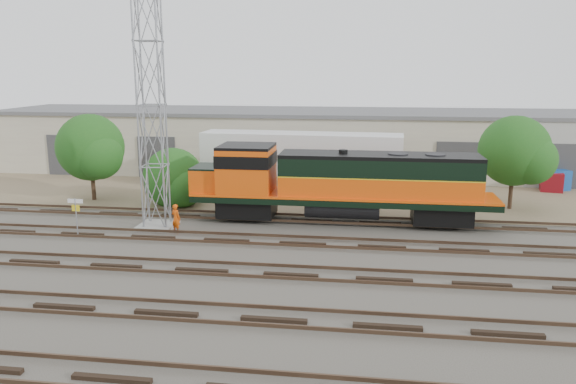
# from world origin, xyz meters

# --- Properties ---
(ground) EXTENTS (140.00, 140.00, 0.00)m
(ground) POSITION_xyz_m (0.00, 0.00, 0.00)
(ground) COLOR #47423A
(ground) RESTS_ON ground
(dirt_strip) EXTENTS (80.00, 16.00, 0.02)m
(dirt_strip) POSITION_xyz_m (0.00, 15.00, 0.01)
(dirt_strip) COLOR #726047
(dirt_strip) RESTS_ON ground
(tracks) EXTENTS (80.00, 20.40, 0.28)m
(tracks) POSITION_xyz_m (0.00, -3.00, 0.08)
(tracks) COLOR black
(tracks) RESTS_ON ground
(warehouse) EXTENTS (58.40, 10.40, 5.30)m
(warehouse) POSITION_xyz_m (0.04, 22.98, 2.65)
(warehouse) COLOR beige
(warehouse) RESTS_ON ground
(locomotive) EXTENTS (17.51, 3.07, 4.21)m
(locomotive) POSITION_xyz_m (1.47, 6.00, 2.41)
(locomotive) COLOR black
(locomotive) RESTS_ON tracks
(signal_tower) EXTENTS (2.01, 2.01, 13.62)m
(signal_tower) POSITION_xyz_m (-8.55, 3.60, 6.66)
(signal_tower) COLOR gray
(signal_tower) RESTS_ON ground
(sign_post) EXTENTS (0.87, 0.08, 2.12)m
(sign_post) POSITION_xyz_m (-12.12, 1.24, 1.48)
(sign_post) COLOR gray
(sign_post) RESTS_ON ground
(worker) EXTENTS (0.70, 0.61, 1.61)m
(worker) POSITION_xyz_m (-7.14, 2.75, 0.80)
(worker) COLOR #D54B0B
(worker) RESTS_ON ground
(semi_trailer) EXTENTS (14.36, 3.61, 4.38)m
(semi_trailer) POSITION_xyz_m (-1.17, 13.56, 2.75)
(semi_trailer) COLOR white
(semi_trailer) RESTS_ON ground
(dumpster_blue) EXTENTS (2.03, 1.98, 1.50)m
(dumpster_blue) POSITION_xyz_m (17.10, 17.51, 0.75)
(dumpster_blue) COLOR #164997
(dumpster_blue) RESTS_ON ground
(dumpster_red) EXTENTS (1.74, 1.66, 1.40)m
(dumpster_red) POSITION_xyz_m (16.62, 16.86, 0.70)
(dumpster_red) COLOR maroon
(dumpster_red) RESTS_ON ground
(tree_west) EXTENTS (4.73, 4.50, 5.89)m
(tree_west) POSITION_xyz_m (-15.14, 9.38, 3.52)
(tree_west) COLOR #382619
(tree_west) RESTS_ON ground
(tree_mid) EXTENTS (4.20, 4.00, 4.00)m
(tree_mid) POSITION_xyz_m (-9.29, 9.00, 1.66)
(tree_mid) COLOR #382619
(tree_mid) RESTS_ON ground
(tree_east) EXTENTS (4.66, 4.44, 5.99)m
(tree_east) POSITION_xyz_m (12.55, 10.74, 3.65)
(tree_east) COLOR #382619
(tree_east) RESTS_ON ground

